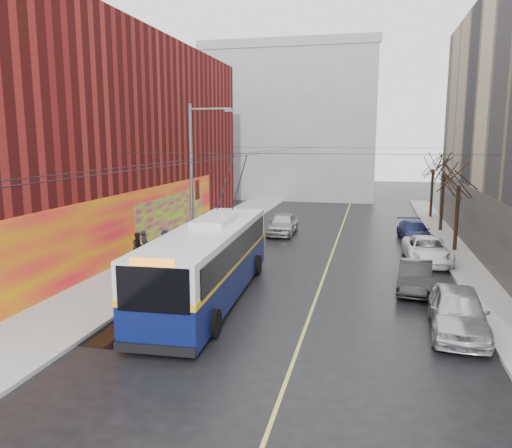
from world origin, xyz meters
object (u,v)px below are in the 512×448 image
(tree_far, at_px, (434,161))
(pedestrian_c, at_px, (165,243))
(tree_mid, at_px, (444,163))
(following_car, at_px, (283,224))
(parked_car_d, at_px, (414,231))
(streetlight_pole, at_px, (194,178))
(parked_car_c, at_px, (427,250))
(tree_near, at_px, (460,173))
(pedestrian_a, at_px, (145,247))
(parked_car_b, at_px, (415,277))
(parked_car_a, at_px, (458,311))
(trolleybus, at_px, (209,261))
(pedestrian_b, at_px, (139,248))

(tree_far, height_order, pedestrian_c, tree_far)
(tree_mid, height_order, following_car, tree_mid)
(tree_mid, bearing_deg, parked_car_d, -119.94)
(streetlight_pole, relative_size, tree_mid, 1.35)
(parked_car_c, relative_size, pedestrian_c, 3.29)
(tree_near, relative_size, tree_far, 0.97)
(streetlight_pole, distance_m, pedestrian_a, 4.75)
(tree_mid, xyz_separation_m, pedestrian_a, (-17.60, -14.52, -4.18))
(tree_far, xyz_separation_m, parked_car_b, (-3.10, -23.14, -4.45))
(tree_mid, height_order, parked_car_a, tree_mid)
(parked_car_a, bearing_deg, trolleybus, 173.63)
(streetlight_pole, distance_m, parked_car_c, 14.05)
(following_car, bearing_deg, streetlight_pole, -109.77)
(parked_car_d, bearing_deg, streetlight_pole, -151.33)
(streetlight_pole, height_order, parked_car_d, streetlight_pole)
(tree_mid, bearing_deg, parked_car_a, -95.39)
(parked_car_d, xyz_separation_m, pedestrian_c, (-14.86, -8.95, 0.27))
(tree_mid, distance_m, parked_car_a, 21.74)
(pedestrian_a, bearing_deg, parked_car_a, -117.88)
(pedestrian_a, relative_size, pedestrian_b, 1.04)
(streetlight_pole, xyz_separation_m, trolleybus, (2.98, -6.40, -3.12))
(trolleybus, xyz_separation_m, pedestrian_c, (-4.93, 6.58, -0.78))
(streetlight_pole, distance_m, parked_car_d, 16.35)
(tree_mid, distance_m, tree_far, 7.00)
(streetlight_pole, relative_size, pedestrian_b, 5.07)
(parked_car_c, bearing_deg, tree_far, 80.65)
(parked_car_a, xyz_separation_m, parked_car_b, (-1.10, 5.05, -0.15))
(pedestrian_b, bearing_deg, pedestrian_c, 17.06)
(tree_far, relative_size, parked_car_a, 1.34)
(tree_far, height_order, parked_car_a, tree_far)
(parked_car_b, xyz_separation_m, pedestrian_c, (-13.99, 3.33, 0.26))
(parked_car_a, height_order, parked_car_c, parked_car_a)
(trolleybus, xyz_separation_m, parked_car_c, (10.16, 9.21, -1.00))
(tree_near, height_order, parked_car_d, tree_near)
(following_car, bearing_deg, tree_mid, 18.06)
(pedestrian_b, bearing_deg, parked_car_b, -57.67)
(parked_car_b, bearing_deg, trolleybus, -153.68)
(tree_mid, height_order, pedestrian_c, tree_mid)
(trolleybus, relative_size, parked_car_a, 2.69)
(parked_car_b, relative_size, parked_car_d, 0.89)
(tree_near, bearing_deg, parked_car_a, -98.02)
(following_car, bearing_deg, pedestrian_c, -119.96)
(tree_far, xyz_separation_m, parked_car_c, (-2.00, -17.19, -4.42))
(pedestrian_a, relative_size, pedestrian_c, 1.16)
(streetlight_pole, bearing_deg, trolleybus, -65.06)
(parked_car_d, xyz_separation_m, pedestrian_a, (-15.37, -10.65, 0.40))
(parked_car_d, bearing_deg, tree_near, -61.19)
(tree_mid, bearing_deg, tree_near, -90.00)
(parked_car_d, bearing_deg, pedestrian_b, -151.57)
(trolleybus, height_order, parked_car_a, trolleybus)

